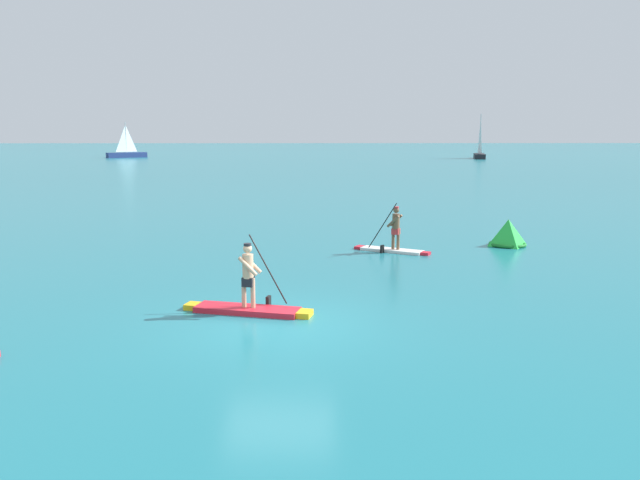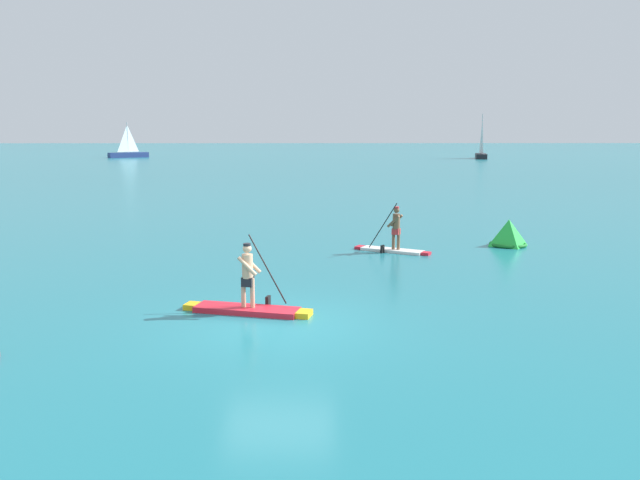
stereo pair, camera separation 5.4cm
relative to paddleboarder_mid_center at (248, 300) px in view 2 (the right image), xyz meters
The scene contains 6 objects.
ground 1.30m from the paddleboarder_mid_center, 52.36° to the right, with size 440.00×440.00×0.00m, color #1E727F.
paddleboarder_mid_center is the anchor object (origin of this frame).
paddleboarder_far_right 8.92m from the paddleboarder_mid_center, 60.16° to the left, with size 2.65×1.71×1.86m.
race_marker_buoy 12.62m from the paddleboarder_mid_center, 44.89° to the left, with size 1.39×1.39×1.00m.
sailboat_left_horizon 95.38m from the paddleboarder_mid_center, 107.30° to the left, with size 6.08×4.84×5.74m.
sailboat_right_horizon 91.32m from the paddleboarder_mid_center, 71.88° to the left, with size 2.92×6.61×6.92m.
Camera 2 is at (0.74, -13.79, 4.27)m, focal length 35.96 mm.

